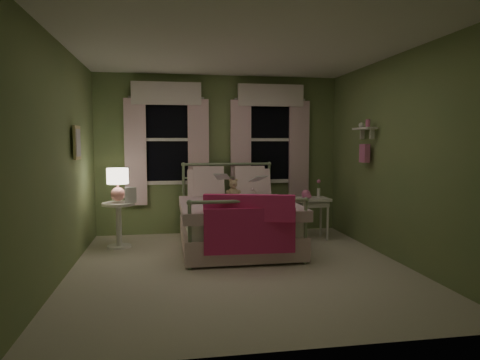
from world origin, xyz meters
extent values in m
plane|color=beige|center=(0.00, 0.00, 0.00)|extent=(4.20, 4.20, 0.00)
plane|color=white|center=(0.00, 0.00, 2.60)|extent=(4.20, 4.20, 0.00)
plane|color=#7D8F56|center=(0.00, 2.10, 1.30)|extent=(4.00, 0.00, 4.00)
plane|color=#7D8F56|center=(0.00, -2.10, 1.30)|extent=(4.00, 0.00, 4.00)
plane|color=#7D8F56|center=(-2.00, 0.00, 1.30)|extent=(0.00, 4.20, 4.20)
plane|color=#7D8F56|center=(2.00, 0.00, 1.30)|extent=(0.00, 4.20, 4.20)
cube|color=white|center=(0.11, 0.99, 0.42)|extent=(1.44, 1.94, 0.26)
cube|color=white|center=(0.11, 0.99, 0.18)|extent=(1.54, 2.02, 0.30)
cube|color=white|center=(0.11, 0.84, 0.60)|extent=(1.58, 1.75, 0.14)
cylinder|color=#9EB793|center=(-0.58, 0.99, 0.30)|extent=(0.04, 1.90, 0.04)
cylinder|color=#9EB793|center=(0.80, 0.99, 0.30)|extent=(0.04, 1.90, 0.04)
cylinder|color=#9EB793|center=(-0.60, 1.96, 0.57)|extent=(0.04, 0.04, 1.15)
cylinder|color=#9EB793|center=(0.82, 1.96, 0.57)|extent=(0.04, 0.04, 1.15)
sphere|color=#9EB793|center=(-0.60, 1.96, 1.15)|extent=(0.07, 0.07, 0.07)
sphere|color=#9EB793|center=(0.82, 1.96, 1.15)|extent=(0.07, 0.07, 0.07)
cylinder|color=#9EB793|center=(0.11, 1.96, 1.15)|extent=(1.42, 0.04, 0.04)
cylinder|color=#9EB793|center=(0.11, 1.96, 0.93)|extent=(1.38, 0.03, 0.03)
cylinder|color=#9EB793|center=(-0.60, 0.02, 0.40)|extent=(0.04, 0.04, 0.80)
cylinder|color=#9EB793|center=(0.82, 0.02, 0.40)|extent=(0.04, 0.04, 0.80)
sphere|color=#9EB793|center=(-0.60, 0.02, 0.80)|extent=(0.07, 0.07, 0.07)
sphere|color=#9EB793|center=(0.82, 0.02, 0.80)|extent=(0.07, 0.07, 0.07)
cylinder|color=#9EB793|center=(0.11, 0.02, 0.80)|extent=(1.42, 0.04, 0.04)
cube|color=white|center=(-0.27, 1.69, 0.80)|extent=(0.55, 0.32, 0.57)
cube|color=white|center=(0.49, 1.69, 0.80)|extent=(0.55, 0.32, 0.57)
cube|color=white|center=(-0.22, 1.69, 0.88)|extent=(0.48, 0.30, 0.51)
cube|color=white|center=(0.44, 1.69, 0.88)|extent=(0.48, 0.30, 0.51)
cube|color=#FF3182|center=(0.11, 0.02, 0.72)|extent=(1.09, 0.39, 0.32)
cube|color=#E42C75|center=(0.11, -0.05, 0.45)|extent=(1.10, 0.09, 0.55)
imported|color=#F7D1DD|center=(-0.17, 1.44, 0.91)|extent=(0.26, 0.18, 0.68)
imported|color=#F7D1DD|center=(0.39, 1.44, 0.89)|extent=(0.38, 0.35, 0.64)
imported|color=beige|center=(-0.17, 1.19, 0.96)|extent=(0.23, 0.17, 0.26)
imported|color=beige|center=(0.39, 1.19, 0.92)|extent=(0.22, 0.17, 0.26)
sphere|color=tan|center=(0.11, 1.29, 0.75)|extent=(0.17, 0.17, 0.17)
sphere|color=tan|center=(0.11, 1.27, 0.89)|extent=(0.12, 0.12, 0.12)
sphere|color=tan|center=(0.07, 1.27, 0.95)|extent=(0.05, 0.05, 0.05)
sphere|color=tan|center=(0.16, 1.27, 0.95)|extent=(0.05, 0.05, 0.05)
sphere|color=tan|center=(0.03, 1.26, 0.77)|extent=(0.06, 0.06, 0.06)
sphere|color=tan|center=(0.19, 1.26, 0.77)|extent=(0.06, 0.06, 0.06)
sphere|color=#8C6B51|center=(0.11, 1.22, 0.89)|extent=(0.04, 0.04, 0.04)
cylinder|color=white|center=(-1.55, 1.27, 0.63)|extent=(0.46, 0.46, 0.04)
cylinder|color=white|center=(-1.55, 1.27, 0.32)|extent=(0.08, 0.08, 0.60)
cylinder|color=white|center=(-1.55, 1.27, 0.01)|extent=(0.34, 0.34, 0.03)
sphere|color=tan|center=(-1.55, 1.27, 0.77)|extent=(0.20, 0.20, 0.20)
cylinder|color=pink|center=(-1.55, 1.27, 0.89)|extent=(0.03, 0.03, 0.12)
cylinder|color=#FFEAC6|center=(-1.55, 1.27, 1.03)|extent=(0.30, 0.30, 0.22)
imported|color=beige|center=(-1.45, 1.19, 0.66)|extent=(0.21, 0.25, 0.02)
cube|color=white|center=(1.35, 1.31, 0.63)|extent=(0.50, 0.40, 0.04)
cube|color=white|center=(1.35, 1.31, 0.56)|extent=(0.44, 0.34, 0.08)
cylinder|color=white|center=(1.15, 1.16, 0.31)|extent=(0.04, 0.04, 0.60)
cylinder|color=white|center=(1.55, 1.16, 0.31)|extent=(0.04, 0.04, 0.60)
cylinder|color=white|center=(1.15, 1.46, 0.31)|extent=(0.04, 0.04, 0.60)
cylinder|color=white|center=(1.55, 1.46, 0.31)|extent=(0.04, 0.04, 0.60)
sphere|color=pink|center=(1.25, 1.31, 0.71)|extent=(0.14, 0.14, 0.14)
cube|color=pink|center=(1.25, 1.22, 0.69)|extent=(0.11, 0.06, 0.04)
cylinder|color=white|center=(1.47, 1.36, 0.72)|extent=(0.05, 0.05, 0.14)
cylinder|color=#4C7F3F|center=(1.47, 1.36, 0.83)|extent=(0.01, 0.01, 0.12)
sphere|color=pink|center=(1.47, 1.36, 0.90)|extent=(0.06, 0.06, 0.06)
cube|color=black|center=(-0.85, 2.08, 1.55)|extent=(0.76, 0.02, 1.35)
cube|color=white|center=(-0.85, 2.06, 2.25)|extent=(0.84, 0.05, 0.06)
cube|color=white|center=(-0.85, 2.06, 0.85)|extent=(0.84, 0.05, 0.06)
cube|color=white|center=(-1.25, 2.06, 1.55)|extent=(0.06, 0.05, 1.40)
cube|color=white|center=(-0.45, 2.06, 1.55)|extent=(0.06, 0.05, 1.40)
cube|color=white|center=(-0.85, 2.06, 1.55)|extent=(0.76, 0.04, 0.05)
cube|color=white|center=(-1.35, 2.02, 1.35)|extent=(0.34, 0.06, 1.70)
cube|color=silver|center=(-0.35, 2.02, 1.35)|extent=(0.34, 0.06, 1.70)
cube|color=white|center=(-0.85, 2.00, 2.28)|extent=(1.10, 0.08, 0.36)
cylinder|color=white|center=(-0.85, 2.04, 2.22)|extent=(1.20, 0.03, 0.03)
cube|color=black|center=(0.85, 2.08, 1.55)|extent=(0.76, 0.02, 1.35)
cube|color=white|center=(0.85, 2.06, 2.25)|extent=(0.84, 0.05, 0.06)
cube|color=white|center=(0.85, 2.06, 0.85)|extent=(0.84, 0.05, 0.06)
cube|color=white|center=(0.45, 2.06, 1.55)|extent=(0.06, 0.05, 1.40)
cube|color=white|center=(1.25, 2.06, 1.55)|extent=(0.06, 0.05, 1.40)
cube|color=white|center=(0.85, 2.06, 1.55)|extent=(0.76, 0.04, 0.05)
cube|color=silver|center=(0.35, 2.02, 1.35)|extent=(0.34, 0.06, 1.70)
cube|color=white|center=(1.35, 2.02, 1.35)|extent=(0.34, 0.06, 1.70)
cube|color=white|center=(0.85, 2.00, 2.28)|extent=(1.10, 0.08, 0.36)
cylinder|color=white|center=(0.85, 2.04, 2.22)|extent=(1.20, 0.03, 0.03)
cube|color=white|center=(1.89, 0.70, 1.70)|extent=(0.15, 0.50, 0.03)
cube|color=white|center=(1.93, 0.55, 1.62)|extent=(0.06, 0.03, 0.14)
cube|color=white|center=(1.93, 0.85, 1.62)|extent=(0.06, 0.03, 0.14)
cylinder|color=pink|center=(1.89, 0.60, 1.77)|extent=(0.06, 0.06, 0.10)
sphere|color=white|center=(1.89, 0.80, 1.75)|extent=(0.08, 0.08, 0.08)
cube|color=pink|center=(1.90, 0.70, 1.35)|extent=(0.08, 0.18, 0.26)
cube|color=beige|center=(-1.95, 0.60, 1.50)|extent=(0.03, 0.32, 0.42)
cube|color=silver|center=(-1.94, 0.60, 1.50)|extent=(0.01, 0.25, 0.34)
camera|label=1|loc=(-0.84, -4.97, 1.50)|focal=32.00mm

